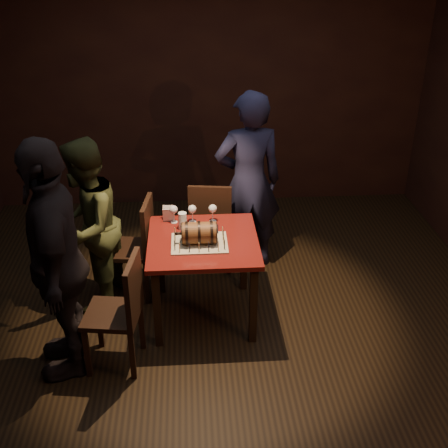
{
  "coord_description": "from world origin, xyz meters",
  "views": [
    {
      "loc": [
        -0.23,
        -3.82,
        3.01
      ],
      "look_at": [
        0.03,
        0.05,
        0.95
      ],
      "focal_mm": 45.0,
      "sensor_mm": 36.0,
      "label": 1
    }
  ],
  "objects_px": {
    "wine_glass_mid": "(192,210)",
    "person_back": "(248,182)",
    "chair_left_rear": "(138,243)",
    "chair_left_front": "(122,307)",
    "wine_glass_right": "(213,209)",
    "pub_table": "(203,251)",
    "barrel_cake": "(199,233)",
    "chair_back": "(211,221)",
    "person_left_front": "(57,261)",
    "wine_glass_left": "(173,210)",
    "person_left_rear": "(87,227)",
    "pint_of_ale": "(183,221)"
  },
  "relations": [
    {
      "from": "person_back",
      "to": "person_left_rear",
      "type": "relative_size",
      "value": 1.15
    },
    {
      "from": "chair_left_front",
      "to": "wine_glass_right",
      "type": "bearing_deg",
      "value": 50.99
    },
    {
      "from": "barrel_cake",
      "to": "wine_glass_mid",
      "type": "height_order",
      "value": "barrel_cake"
    },
    {
      "from": "barrel_cake",
      "to": "person_back",
      "type": "xyz_separation_m",
      "value": [
        0.49,
        0.91,
        0.03
      ]
    },
    {
      "from": "pub_table",
      "to": "person_left_front",
      "type": "distance_m",
      "value": 1.21
    },
    {
      "from": "wine_glass_left",
      "to": "person_left_front",
      "type": "bearing_deg",
      "value": -133.33
    },
    {
      "from": "chair_left_rear",
      "to": "person_left_rear",
      "type": "height_order",
      "value": "person_left_rear"
    },
    {
      "from": "wine_glass_left",
      "to": "person_left_rear",
      "type": "relative_size",
      "value": 0.1
    },
    {
      "from": "pub_table",
      "to": "chair_left_rear",
      "type": "bearing_deg",
      "value": 146.05
    },
    {
      "from": "pint_of_ale",
      "to": "chair_left_rear",
      "type": "distance_m",
      "value": 0.54
    },
    {
      "from": "barrel_cake",
      "to": "pint_of_ale",
      "type": "distance_m",
      "value": 0.3
    },
    {
      "from": "wine_glass_left",
      "to": "wine_glass_right",
      "type": "xyz_separation_m",
      "value": [
        0.34,
        -0.0,
        0.0
      ]
    },
    {
      "from": "wine_glass_right",
      "to": "chair_back",
      "type": "distance_m",
      "value": 0.56
    },
    {
      "from": "chair_left_front",
      "to": "person_left_front",
      "type": "xyz_separation_m",
      "value": [
        -0.43,
        0.03,
        0.4
      ]
    },
    {
      "from": "wine_glass_mid",
      "to": "person_back",
      "type": "xyz_separation_m",
      "value": [
        0.54,
        0.52,
        0.01
      ]
    },
    {
      "from": "wine_glass_right",
      "to": "person_back",
      "type": "distance_m",
      "value": 0.64
    },
    {
      "from": "pint_of_ale",
      "to": "chair_left_front",
      "type": "bearing_deg",
      "value": -120.8
    },
    {
      "from": "person_left_front",
      "to": "pub_table",
      "type": "bearing_deg",
      "value": 108.43
    },
    {
      "from": "chair_back",
      "to": "person_left_rear",
      "type": "bearing_deg",
      "value": -155.28
    },
    {
      "from": "wine_glass_mid",
      "to": "chair_back",
      "type": "distance_m",
      "value": 0.58
    },
    {
      "from": "wine_glass_left",
      "to": "person_left_rear",
      "type": "distance_m",
      "value": 0.74
    },
    {
      "from": "barrel_cake",
      "to": "person_left_front",
      "type": "distance_m",
      "value": 1.13
    },
    {
      "from": "barrel_cake",
      "to": "wine_glass_right",
      "type": "distance_m",
      "value": 0.4
    },
    {
      "from": "wine_glass_right",
      "to": "person_back",
      "type": "bearing_deg",
      "value": 55.33
    },
    {
      "from": "pint_of_ale",
      "to": "chair_left_rear",
      "type": "height_order",
      "value": "chair_left_rear"
    },
    {
      "from": "chair_left_front",
      "to": "person_left_front",
      "type": "distance_m",
      "value": 0.59
    },
    {
      "from": "wine_glass_mid",
      "to": "chair_left_front",
      "type": "xyz_separation_m",
      "value": [
        -0.54,
        -0.89,
        -0.34
      ]
    },
    {
      "from": "wine_glass_right",
      "to": "person_back",
      "type": "height_order",
      "value": "person_back"
    },
    {
      "from": "chair_back",
      "to": "person_back",
      "type": "xyz_separation_m",
      "value": [
        0.36,
        0.09,
        0.36
      ]
    },
    {
      "from": "wine_glass_right",
      "to": "chair_back",
      "type": "height_order",
      "value": "chair_back"
    },
    {
      "from": "barrel_cake",
      "to": "wine_glass_mid",
      "type": "relative_size",
      "value": 2.07
    },
    {
      "from": "wine_glass_left",
      "to": "person_left_front",
      "type": "relative_size",
      "value": 0.09
    },
    {
      "from": "chair_left_rear",
      "to": "person_back",
      "type": "relative_size",
      "value": 0.53
    },
    {
      "from": "pub_table",
      "to": "person_back",
      "type": "relative_size",
      "value": 0.51
    },
    {
      "from": "wine_glass_mid",
      "to": "person_back",
      "type": "height_order",
      "value": "person_back"
    },
    {
      "from": "pub_table",
      "to": "barrel_cake",
      "type": "xyz_separation_m",
      "value": [
        -0.03,
        -0.07,
        0.21
      ]
    },
    {
      "from": "wine_glass_mid",
      "to": "chair_left_rear",
      "type": "bearing_deg",
      "value": 172.22
    },
    {
      "from": "chair_left_front",
      "to": "person_back",
      "type": "relative_size",
      "value": 0.53
    },
    {
      "from": "chair_back",
      "to": "chair_left_front",
      "type": "relative_size",
      "value": 1.0
    },
    {
      "from": "pint_of_ale",
      "to": "chair_back",
      "type": "xyz_separation_m",
      "value": [
        0.26,
        0.55,
        -0.3
      ]
    },
    {
      "from": "wine_glass_mid",
      "to": "person_left_front",
      "type": "xyz_separation_m",
      "value": [
        -0.97,
        -0.86,
        0.06
      ]
    },
    {
      "from": "person_back",
      "to": "person_left_front",
      "type": "xyz_separation_m",
      "value": [
        -1.51,
        -1.38,
        0.04
      ]
    },
    {
      "from": "wine_glass_left",
      "to": "person_back",
      "type": "height_order",
      "value": "person_back"
    },
    {
      "from": "wine_glass_mid",
      "to": "chair_left_rear",
      "type": "relative_size",
      "value": 0.17
    },
    {
      "from": "person_back",
      "to": "pint_of_ale",
      "type": "bearing_deg",
      "value": 39.02
    },
    {
      "from": "person_back",
      "to": "chair_left_front",
      "type": "bearing_deg",
      "value": 45.67
    },
    {
      "from": "barrel_cake",
      "to": "chair_left_front",
      "type": "xyz_separation_m",
      "value": [
        -0.59,
        -0.5,
        -0.33
      ]
    },
    {
      "from": "wine_glass_left",
      "to": "person_left_front",
      "type": "xyz_separation_m",
      "value": [
        -0.81,
        -0.86,
        0.05
      ]
    },
    {
      "from": "wine_glass_left",
      "to": "pub_table",
      "type": "bearing_deg",
      "value": -53.05
    },
    {
      "from": "wine_glass_right",
      "to": "person_left_rear",
      "type": "bearing_deg",
      "value": -176.97
    }
  ]
}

